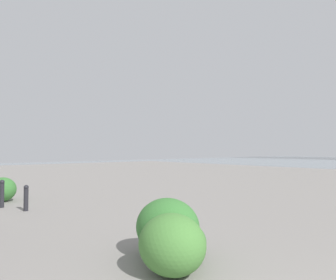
{
  "coord_description": "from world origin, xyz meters",
  "views": [
    {
      "loc": [
        0.01,
        1.72,
        1.65
      ],
      "look_at": [
        9.08,
        -6.14,
        2.02
      ],
      "focal_mm": 33.13,
      "sensor_mm": 36.0,
      "label": 1
    }
  ],
  "objects": [
    {
      "name": "shrub_low",
      "position": [
        3.33,
        -1.47,
        0.29
      ],
      "size": [
        0.69,
        0.62,
        0.59
      ],
      "color": "#387533",
      "rests_on": "ground"
    },
    {
      "name": "shrub_round",
      "position": [
        3.68,
        -1.45,
        0.44
      ],
      "size": [
        1.05,
        0.94,
        0.89
      ],
      "color": "#387533",
      "rests_on": "ground"
    },
    {
      "name": "bollard_mid",
      "position": [
        9.81,
        -0.5,
        0.41
      ],
      "size": [
        0.13,
        0.13,
        0.79
      ],
      "color": "#232328",
      "rests_on": "ground"
    },
    {
      "name": "bollard_near",
      "position": [
        8.85,
        -0.87,
        0.37
      ],
      "size": [
        0.13,
        0.13,
        0.7
      ],
      "color": "#232328",
      "rests_on": "ground"
    },
    {
      "name": "shrub_tall",
      "position": [
        3.08,
        -1.01,
        0.4
      ],
      "size": [
        0.95,
        0.85,
        0.8
      ],
      "color": "#477F38",
      "rests_on": "ground"
    },
    {
      "name": "shrub_wide",
      "position": [
        10.94,
        -0.77,
        0.38
      ],
      "size": [
        0.9,
        0.81,
        0.76
      ],
      "color": "#387533",
      "rests_on": "ground"
    }
  ]
}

